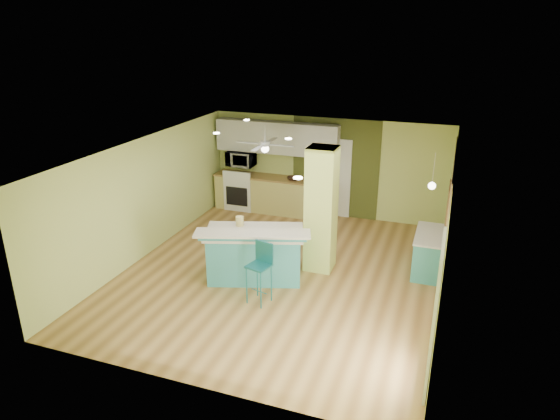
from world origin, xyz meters
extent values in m
cube|color=olive|center=(0.00, 0.00, -0.01)|extent=(6.00, 7.00, 0.01)
cube|color=white|center=(0.00, 0.00, 2.50)|extent=(6.00, 7.00, 0.01)
cube|color=#C5D572|center=(0.00, 3.50, 1.25)|extent=(6.00, 0.01, 2.50)
cube|color=#C5D572|center=(0.00, -3.50, 1.25)|extent=(6.00, 0.01, 2.50)
cube|color=#C5D572|center=(-3.00, 0.00, 1.25)|extent=(0.01, 7.00, 2.50)
cube|color=#C5D572|center=(3.00, 0.00, 1.25)|extent=(0.01, 7.00, 2.50)
cube|color=#927453|center=(2.99, 0.60, 1.25)|extent=(0.02, 3.40, 2.50)
cube|color=#495120|center=(0.20, 3.49, 1.25)|extent=(2.20, 0.02, 2.50)
cube|color=white|center=(0.20, 3.46, 1.00)|extent=(0.82, 0.05, 2.00)
cube|color=silver|center=(2.97, -2.30, 1.05)|extent=(0.04, 1.08, 2.10)
cube|color=#C5D964|center=(0.65, 0.50, 1.25)|extent=(0.55, 0.55, 2.50)
cube|color=#CEC36C|center=(-1.30, 3.20, 0.45)|extent=(3.20, 0.60, 0.90)
cube|color=olive|center=(-1.30, 3.20, 0.92)|extent=(3.25, 0.63, 0.04)
cube|color=white|center=(-2.25, 3.20, 0.45)|extent=(0.76, 0.64, 0.90)
cube|color=black|center=(-2.25, 2.87, 0.42)|extent=(0.59, 0.02, 0.50)
cube|color=white|center=(-2.25, 2.90, 0.99)|extent=(0.76, 0.06, 0.18)
cube|color=silver|center=(-1.30, 3.32, 1.95)|extent=(3.20, 0.34, 0.80)
imported|color=silver|center=(-2.25, 3.20, 1.35)|extent=(0.70, 0.48, 0.39)
cylinder|color=silver|center=(-1.10, 2.00, 2.30)|extent=(0.03, 0.03, 0.40)
cylinder|color=silver|center=(-1.10, 2.00, 2.10)|extent=(0.24, 0.24, 0.10)
sphere|color=white|center=(-1.10, 2.00, 1.98)|extent=(0.18, 0.18, 0.18)
cylinder|color=silver|center=(2.65, 0.75, 2.19)|extent=(0.01, 0.01, 0.62)
sphere|color=white|center=(2.65, 0.75, 1.88)|extent=(0.14, 0.14, 0.14)
cube|color=brown|center=(2.96, 0.80, 1.55)|extent=(0.03, 0.90, 0.70)
cube|color=teal|center=(-0.42, -0.32, 0.46)|extent=(1.92, 1.36, 0.92)
cube|color=beige|center=(-0.42, -0.32, 0.95)|extent=(2.05, 1.49, 0.05)
cube|color=teal|center=(-0.30, -0.71, 1.04)|extent=(1.91, 0.74, 0.13)
cube|color=beige|center=(-0.30, -0.71, 1.10)|extent=(2.13, 1.06, 0.04)
cylinder|color=#1C727F|center=(-0.19, -1.27, 0.35)|extent=(0.02, 0.02, 0.70)
cylinder|color=#1C727F|center=(0.11, -1.35, 0.35)|extent=(0.02, 0.02, 0.70)
cylinder|color=#1C727F|center=(-0.11, -0.97, 0.35)|extent=(0.02, 0.02, 0.70)
cylinder|color=#1C727F|center=(0.19, -1.05, 0.35)|extent=(0.02, 0.02, 0.70)
cube|color=#1C727F|center=(0.00, -1.16, 0.71)|extent=(0.45, 0.45, 0.03)
cube|color=#1C727F|center=(0.04, -1.00, 0.92)|extent=(0.36, 0.12, 0.39)
cube|color=teal|center=(2.70, 1.08, 0.39)|extent=(0.50, 1.20, 0.77)
cube|color=silver|center=(2.70, 1.08, 0.79)|extent=(0.53, 1.25, 0.03)
imported|color=#3B2318|center=(-0.79, 3.14, 0.98)|extent=(0.37, 0.37, 0.08)
cylinder|color=yellow|center=(-0.79, -0.16, 1.07)|extent=(0.15, 0.15, 0.19)
camera|label=1|loc=(2.96, -8.33, 4.66)|focal=32.00mm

